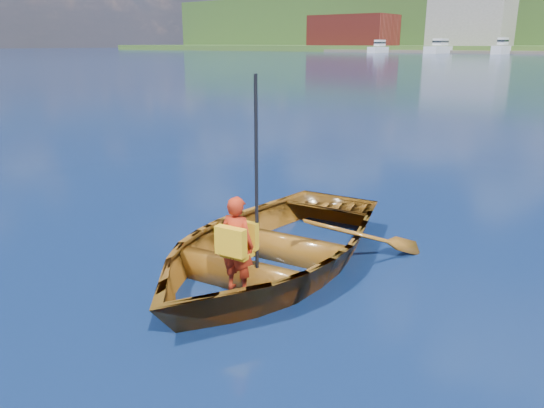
% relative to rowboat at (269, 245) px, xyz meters
% --- Properties ---
extents(ground, '(600.00, 600.00, 0.00)m').
position_rel_rowboat_xyz_m(ground, '(0.01, 0.64, -0.29)').
color(ground, '#112B47').
rests_on(ground, ground).
extents(rowboat, '(3.53, 4.59, 0.88)m').
position_rel_rowboat_xyz_m(rowboat, '(0.00, 0.00, 0.00)').
color(rowboat, brown).
rests_on(rowboat, ground).
extents(child_paddler, '(0.41, 0.38, 2.27)m').
position_rel_rowboat_xyz_m(child_paddler, '(0.26, -0.87, 0.36)').
color(child_paddler, '#AA2610').
rests_on(child_paddler, ground).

